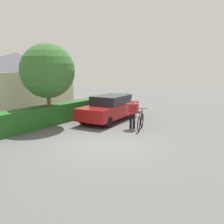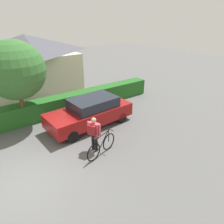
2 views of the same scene
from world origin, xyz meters
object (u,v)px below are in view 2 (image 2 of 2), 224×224
Objects in this scene: bicycle at (102,146)px; tree_kerbside at (15,71)px; parked_car_near at (90,112)px; person_rider at (94,131)px.

tree_kerbside reaches higher than bicycle.
parked_car_near is 2.74× the size of bicycle.
parked_car_near is 2.33m from person_rider.
person_rider is (-0.10, 0.43, 0.53)m from bicycle.
tree_kerbside is at bearing 112.28° from bicycle.
tree_kerbside is (-1.88, 4.58, 2.54)m from bicycle.
person_rider is at bearing -116.92° from parked_car_near.
bicycle is at bearing -77.15° from person_rider.
parked_car_near is 1.05× the size of tree_kerbside.
tree_kerbside reaches higher than parked_car_near.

